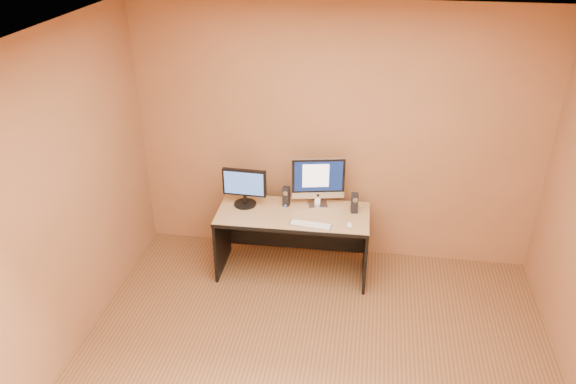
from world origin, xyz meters
name	(u,v)px	position (x,y,z in m)	size (l,w,h in m)	color
walls	(312,250)	(0.00, 0.00, 1.30)	(4.00, 4.00, 2.60)	#9C613F
ceiling	(317,55)	(0.00, 0.00, 2.60)	(4.00, 4.00, 0.00)	white
desk	(293,243)	(-0.36, 1.53, 0.34)	(1.46, 0.64, 0.68)	tan
imac	(318,182)	(-0.14, 1.73, 0.93)	(0.52, 0.19, 0.50)	silver
second_monitor	(245,187)	(-0.85, 1.62, 0.87)	(0.44, 0.22, 0.38)	black
speaker_left	(286,196)	(-0.44, 1.67, 0.78)	(0.06, 0.07, 0.20)	black
speaker_right	(355,203)	(0.23, 1.64, 0.78)	(0.06, 0.07, 0.20)	black
keyboard	(311,225)	(-0.16, 1.33, 0.69)	(0.39, 0.11, 0.02)	silver
mouse	(349,225)	(0.20, 1.37, 0.69)	(0.05, 0.09, 0.03)	white
cable_a	(324,201)	(-0.08, 1.81, 0.68)	(0.01, 0.01, 0.20)	black
cable_b	(312,200)	(-0.20, 1.81, 0.68)	(0.01, 0.01, 0.16)	black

